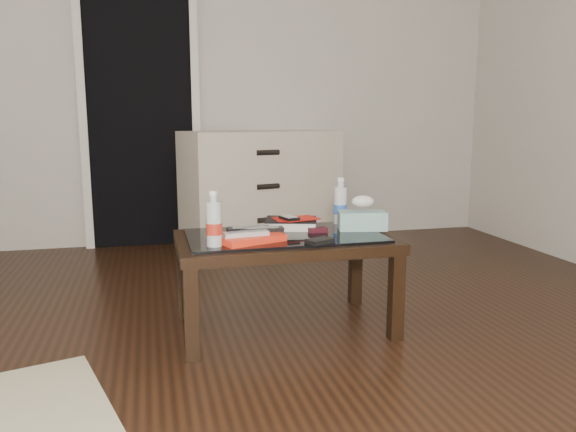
{
  "coord_description": "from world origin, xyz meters",
  "views": [
    {
      "loc": [
        -0.36,
        -2.06,
        1.01
      ],
      "look_at": [
        0.27,
        0.45,
        0.55
      ],
      "focal_mm": 35.0,
      "sensor_mm": 36.0,
      "label": 1
    }
  ],
  "objects_px": {
    "coffee_table": "(284,248)",
    "water_bottle_left": "(214,219)",
    "textbook": "(291,223)",
    "dresser": "(261,189)",
    "water_bottle_right": "(340,201)",
    "tissue_box": "(362,220)"
  },
  "relations": [
    {
      "from": "coffee_table",
      "to": "water_bottle_left",
      "type": "height_order",
      "value": "water_bottle_left"
    },
    {
      "from": "textbook",
      "to": "water_bottle_left",
      "type": "distance_m",
      "value": 0.52
    },
    {
      "from": "dresser",
      "to": "water_bottle_right",
      "type": "height_order",
      "value": "dresser"
    },
    {
      "from": "textbook",
      "to": "water_bottle_right",
      "type": "bearing_deg",
      "value": 27.81
    },
    {
      "from": "coffee_table",
      "to": "textbook",
      "type": "relative_size",
      "value": 4.0
    },
    {
      "from": "textbook",
      "to": "water_bottle_left",
      "type": "relative_size",
      "value": 1.05
    },
    {
      "from": "dresser",
      "to": "tissue_box",
      "type": "xyz_separation_m",
      "value": [
        0.15,
        -1.76,
        0.06
      ]
    },
    {
      "from": "dresser",
      "to": "water_bottle_right",
      "type": "distance_m",
      "value": 1.59
    },
    {
      "from": "water_bottle_left",
      "to": "water_bottle_right",
      "type": "relative_size",
      "value": 1.0
    },
    {
      "from": "dresser",
      "to": "tissue_box",
      "type": "height_order",
      "value": "dresser"
    },
    {
      "from": "dresser",
      "to": "textbook",
      "type": "distance_m",
      "value": 1.65
    },
    {
      "from": "textbook",
      "to": "water_bottle_right",
      "type": "height_order",
      "value": "water_bottle_right"
    },
    {
      "from": "water_bottle_right",
      "to": "tissue_box",
      "type": "relative_size",
      "value": 1.03
    },
    {
      "from": "dresser",
      "to": "tissue_box",
      "type": "relative_size",
      "value": 5.6
    },
    {
      "from": "water_bottle_left",
      "to": "tissue_box",
      "type": "bearing_deg",
      "value": 13.74
    },
    {
      "from": "coffee_table",
      "to": "tissue_box",
      "type": "bearing_deg",
      "value": 3.12
    },
    {
      "from": "coffee_table",
      "to": "tissue_box",
      "type": "xyz_separation_m",
      "value": [
        0.4,
        0.02,
        0.11
      ]
    },
    {
      "from": "coffee_table",
      "to": "textbook",
      "type": "height_order",
      "value": "textbook"
    },
    {
      "from": "water_bottle_left",
      "to": "tissue_box",
      "type": "distance_m",
      "value": 0.77
    },
    {
      "from": "dresser",
      "to": "textbook",
      "type": "relative_size",
      "value": 5.15
    },
    {
      "from": "water_bottle_right",
      "to": "tissue_box",
      "type": "xyz_separation_m",
      "value": [
        0.05,
        -0.18,
        -0.07
      ]
    },
    {
      "from": "dresser",
      "to": "water_bottle_left",
      "type": "relative_size",
      "value": 5.41
    }
  ]
}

